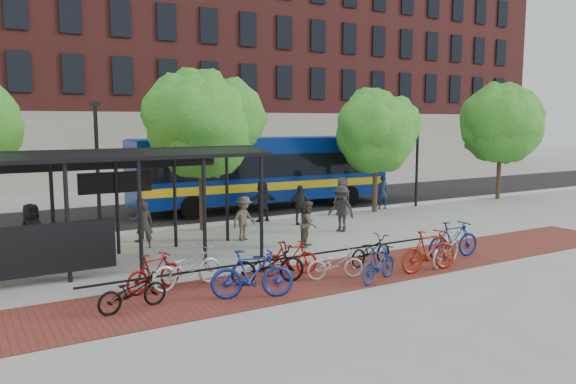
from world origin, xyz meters
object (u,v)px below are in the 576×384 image
lamp_post_left (98,166)px  pedestrian_5 (262,201)px  pedestrian_2 (140,220)px  bike_1 (154,272)px  bike_5 (290,258)px  pedestrian_7 (382,192)px  tree_b (202,120)px  bike_0 (132,292)px  pedestrian_0 (32,231)px  bike_7 (379,264)px  tree_d (502,120)px  bike_4 (268,264)px  bike_9 (429,251)px  lamp_post_right (417,154)px  pedestrian_1 (144,225)px  pedestrian_9 (341,209)px  bus (263,168)px  bike_11 (453,240)px  pedestrian_3 (244,218)px  bus_shelter (88,169)px  pedestrian_8 (309,224)px  bike_2 (187,267)px  bike_3 (252,274)px  bike_10 (445,249)px  pedestrian_4 (300,205)px  bike_6 (335,263)px  tree_c (377,129)px  bike_8 (371,250)px

lamp_post_left → pedestrian_5: bearing=1.6°
pedestrian_2 → bike_1: bearing=72.8°
bike_5 → pedestrian_7: (10.30, 8.16, 0.34)m
tree_b → pedestrian_2: size_ratio=4.00×
bike_0 → pedestrian_0: pedestrian_0 is taller
bike_7 → pedestrian_5: bearing=-29.3°
tree_d → bike_4: size_ratio=3.14×
bike_9 → bike_7: bearing=92.8°
lamp_post_right → pedestrian_2: bearing=-175.5°
pedestrian_1 → pedestrian_9: size_ratio=0.88×
tree_b → bike_1: tree_b is taller
tree_b → tree_d: (18.00, 0.00, 0.01)m
bus → bike_0: 15.79m
bike_11 → pedestrian_3: size_ratio=1.22×
bus_shelter → pedestrian_8: 7.59m
bike_2 → bike_7: (4.76, -2.20, -0.04)m
bike_7 → pedestrian_9: bearing=-47.4°
bike_3 → pedestrian_0: bearing=51.8°
bike_3 → pedestrian_2: 8.14m
tree_d → bike_10: 17.02m
bike_5 → pedestrian_8: (2.48, 2.86, 0.31)m
pedestrian_1 → tree_b: bearing=-130.6°
pedestrian_4 → pedestrian_8: pedestrian_4 is taller
bike_9 → pedestrian_0: pedestrian_0 is taller
bike_0 → bike_6: bike_0 is taller
bike_1 → bike_5: (3.83, -0.53, 0.00)m
tree_c → bike_10: bearing=-117.5°
bike_1 → bike_5: bearing=-116.4°
bike_10 → bike_11: 1.02m
tree_c → pedestrian_2: (-11.90, -0.92, -3.24)m
bike_8 → bus: bearing=-22.9°
bike_2 → bike_4: bike_4 is taller
lamp_post_right → bike_10: 12.36m
bike_7 → pedestrian_5: (1.66, 9.95, 0.39)m
tree_c → bike_11: tree_c is taller
bike_10 → pedestrian_0: pedestrian_0 is taller
bike_0 → pedestrian_4: pedestrian_4 is taller
tree_b → bike_2: size_ratio=3.11×
pedestrian_8 → bus_shelter: bearing=131.0°
bike_2 → pedestrian_0: 6.34m
lamp_post_right → bike_9: bearing=-131.8°
bike_2 → bike_9: size_ratio=1.00×
tree_c → bus: size_ratio=0.44×
bike_0 → bike_8: bike_8 is taller
bike_8 → pedestrian_9: (2.34, 4.76, 0.47)m
lamp_post_left → bike_5: (3.59, -7.96, -2.24)m
bike_1 → bike_7: (5.62, -2.32, 0.00)m
bus → bike_10: (-0.53, -12.88, -1.55)m
bike_4 → pedestrian_8: 4.77m
bike_11 → bike_2: bearing=85.7°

